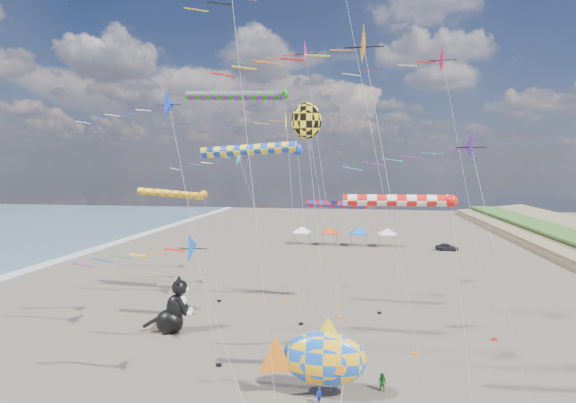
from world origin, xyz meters
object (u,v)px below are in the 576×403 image
(child_blue, at_px, (319,396))
(parked_car, at_px, (447,247))
(person_adult, at_px, (334,377))
(child_green, at_px, (382,383))
(cat_inflatable, at_px, (172,304))
(fish_inflatable, at_px, (323,358))

(child_blue, bearing_deg, parked_car, 14.54)
(person_adult, xyz_separation_m, child_green, (3.00, 0.29, -0.26))
(cat_inflatable, relative_size, child_blue, 4.34)
(child_green, height_order, child_blue, child_green)
(cat_inflatable, distance_m, child_blue, 16.54)
(cat_inflatable, xyz_separation_m, parked_car, (29.96, 42.26, -1.76))
(child_green, bearing_deg, child_blue, -121.63)
(cat_inflatable, height_order, person_adult, cat_inflatable)
(cat_inflatable, relative_size, parked_car, 1.29)
(fish_inflatable, xyz_separation_m, child_blue, (-0.15, -0.91, -1.89))
(child_blue, bearing_deg, person_adult, 11.04)
(child_green, bearing_deg, cat_inflatable, -175.72)
(cat_inflatable, distance_m, fish_inflatable, 16.04)
(fish_inflatable, height_order, parked_car, fish_inflatable)
(fish_inflatable, bearing_deg, parked_car, 72.04)
(cat_inflatable, relative_size, fish_inflatable, 0.70)
(fish_inflatable, distance_m, parked_car, 53.72)
(child_blue, xyz_separation_m, parked_car, (16.71, 51.97, 0.08))
(parked_car, bearing_deg, fish_inflatable, 164.51)
(person_adult, bearing_deg, child_blue, -149.99)
(person_adult, distance_m, child_green, 3.03)
(fish_inflatable, distance_m, child_blue, 2.10)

